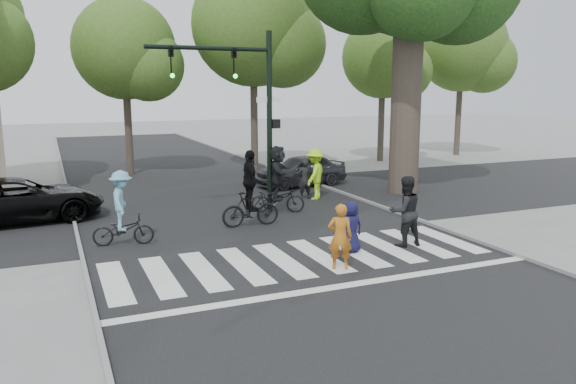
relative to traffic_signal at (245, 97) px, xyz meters
name	(u,v)px	position (x,y,z in m)	size (l,w,h in m)	color
ground	(319,270)	(-0.35, -6.20, -3.90)	(120.00, 120.00, 0.00)	gray
road_stem	(248,223)	(-0.35, -1.20, -3.90)	(10.00, 70.00, 0.01)	black
road_cross	(221,205)	(-0.35, 1.80, -3.89)	(70.00, 10.00, 0.01)	black
curb_left	(78,238)	(-5.40, -1.20, -3.85)	(0.10, 70.00, 0.10)	gray
curb_right	(385,208)	(4.70, -1.20, -3.85)	(0.10, 70.00, 0.10)	gray
crosswalk	(307,261)	(-0.35, -5.54, -3.89)	(10.00, 3.85, 0.01)	silver
traffic_signal	(245,97)	(0.00, 0.00, 0.00)	(4.45, 0.29, 6.00)	black
bg_tree_2	(130,53)	(-2.11, 10.42, 1.88)	(5.04, 4.80, 8.40)	brown
bg_tree_3	(261,30)	(3.95, 9.07, 3.04)	(6.30, 6.00, 10.20)	brown
bg_tree_4	(388,61)	(11.88, 9.93, 1.73)	(4.83, 4.60, 8.15)	brown
bg_tree_5	(468,51)	(17.92, 10.50, 2.46)	(5.67, 5.40, 9.30)	brown
pedestrian_woman	(340,237)	(0.12, -6.35, -3.11)	(0.57, 0.38, 1.57)	#BB6C1B
pedestrian_child	(351,227)	(1.03, -5.26, -3.23)	(0.66, 0.43, 1.34)	#14133D
pedestrian_adult	(405,211)	(2.65, -5.28, -2.95)	(0.92, 0.72, 1.90)	black
cyclist_left	(122,213)	(-4.28, -2.25, -3.02)	(1.68, 1.14, 2.04)	black
cyclist_mid	(250,195)	(-0.43, -1.63, -2.94)	(1.82, 1.11, 2.35)	black
cyclist_right	(278,183)	(1.07, -0.17, -2.88)	(1.90, 1.76, 2.28)	black
car_suv	(19,200)	(-6.96, 1.77, -3.19)	(2.36, 5.11, 1.42)	black
car_grey	(301,170)	(3.95, 4.26, -3.22)	(1.62, 4.02, 1.37)	#2F3034
bystander_hivis	(315,174)	(3.24, 1.40, -2.94)	(1.25, 0.72, 1.93)	#B1FD1B
bystander_dark	(305,179)	(2.89, 1.59, -3.14)	(0.56, 0.37, 1.53)	black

